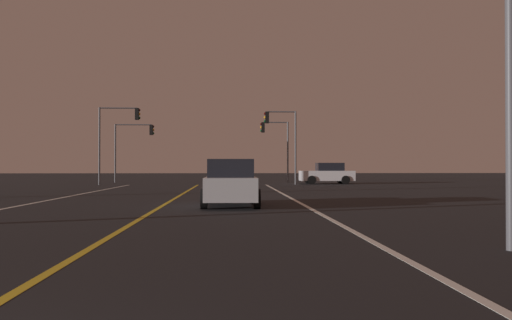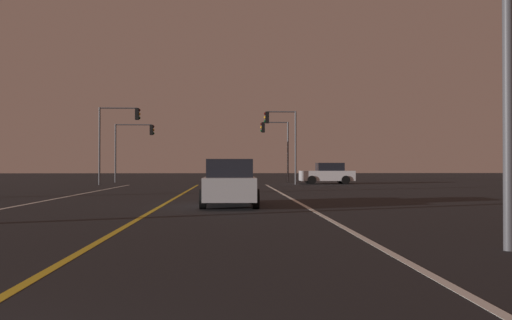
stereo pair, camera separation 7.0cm
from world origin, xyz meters
name	(u,v)px [view 2 (the right image)]	position (x,y,z in m)	size (l,w,h in m)	color
lane_edge_right	(308,207)	(5.22, 15.73, 0.00)	(0.16, 43.46, 0.01)	silver
lane_edge_left	(3,209)	(-5.22, 15.73, 0.00)	(0.16, 43.46, 0.01)	silver
lane_center_divider	(157,208)	(0.00, 15.73, 0.00)	(0.16, 43.46, 0.01)	gold
car_lead_same_lane	(230,183)	(2.49, 16.55, 0.82)	(2.02, 4.30, 1.70)	black
car_crossing_side	(327,174)	(10.30, 39.17, 0.82)	(4.30, 2.02, 1.70)	black
traffic_light_near_right	(281,131)	(6.43, 37.96, 4.21)	(2.56, 0.36, 5.73)	#4C4C51
traffic_light_near_left	(118,128)	(-6.13, 37.96, 4.39)	(3.19, 0.36, 5.96)	#4C4C51
traffic_light_far_right	(275,138)	(6.41, 43.46, 3.96)	(2.53, 0.36, 5.37)	#4C4C51
traffic_light_far_left	(135,139)	(-5.90, 43.46, 3.83)	(3.45, 0.36, 5.11)	#4C4C51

